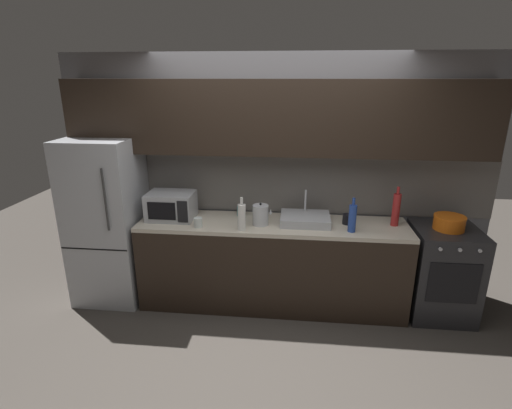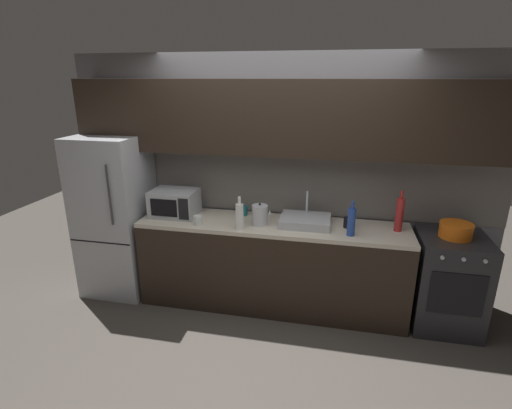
{
  "view_description": "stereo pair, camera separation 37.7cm",
  "coord_description": "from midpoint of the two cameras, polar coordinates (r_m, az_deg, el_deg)",
  "views": [
    {
      "loc": [
        0.21,
        -2.67,
        2.27
      ],
      "look_at": [
        -0.16,
        0.9,
        1.08
      ],
      "focal_mm": 27.22,
      "sensor_mm": 36.0,
      "label": 1
    },
    {
      "loc": [
        0.59,
        -2.61,
        2.27
      ],
      "look_at": [
        -0.16,
        0.9,
        1.08
      ],
      "focal_mm": 27.22,
      "sensor_mm": 36.0,
      "label": 2
    }
  ],
  "objects": [
    {
      "name": "mug_dark",
      "position": [
        3.83,
        10.52,
        -2.18
      ],
      "size": [
        0.09,
        0.09,
        0.1
      ],
      "primitive_type": "cylinder",
      "color": "black",
      "rests_on": "counter_run"
    },
    {
      "name": "back_wall",
      "position": [
        3.92,
        0.06,
        7.71
      ],
      "size": [
        4.39,
        0.44,
        2.5
      ],
      "color": "slate",
      "rests_on": "ground"
    },
    {
      "name": "microwave",
      "position": [
        4.02,
        -15.0,
        -0.21
      ],
      "size": [
        0.46,
        0.35,
        0.27
      ],
      "color": "#A8AAAF",
      "rests_on": "counter_run"
    },
    {
      "name": "mug_teal",
      "position": [
        4.01,
        -4.88,
        -1.0
      ],
      "size": [
        0.09,
        0.09,
        0.1
      ],
      "primitive_type": "cylinder",
      "color": "#19666B",
      "rests_on": "counter_run"
    },
    {
      "name": "oven_range",
      "position": [
        4.17,
        23.26,
        -9.17
      ],
      "size": [
        0.6,
        0.62,
        0.9
      ],
      "color": "#232326",
      "rests_on": "ground"
    },
    {
      "name": "ground_plane",
      "position": [
        3.5,
        -2.15,
        -22.1
      ],
      "size": [
        10.0,
        10.0,
        0.0
      ],
      "primitive_type": "plane",
      "color": "#3D3833"
    },
    {
      "name": "kettle",
      "position": [
        3.74,
        -2.21,
        -1.59
      ],
      "size": [
        0.19,
        0.15,
        0.22
      ],
      "color": "#B7BABF",
      "rests_on": "counter_run"
    },
    {
      "name": "counter_run",
      "position": [
        4.0,
        -0.39,
        -8.77
      ],
      "size": [
        2.65,
        0.6,
        0.9
      ],
      "color": "black",
      "rests_on": "ground"
    },
    {
      "name": "sink_basin",
      "position": [
        3.81,
        4.42,
        -2.17
      ],
      "size": [
        0.48,
        0.38,
        0.3
      ],
      "color": "#ADAFB5",
      "rests_on": "counter_run"
    },
    {
      "name": "wine_bottle_white",
      "position": [
        3.61,
        -5.11,
        -1.85
      ],
      "size": [
        0.07,
        0.07,
        0.32
      ],
      "color": "silver",
      "rests_on": "counter_run"
    },
    {
      "name": "mug_clear",
      "position": [
        3.76,
        -11.37,
        -2.65
      ],
      "size": [
        0.08,
        0.08,
        0.09
      ],
      "primitive_type": "cylinder",
      "color": "silver",
      "rests_on": "counter_run"
    },
    {
      "name": "refrigerator",
      "position": [
        4.35,
        -23.3,
        -2.25
      ],
      "size": [
        0.68,
        0.69,
        1.71
      ],
      "color": "#ADAFB5",
      "rests_on": "ground"
    },
    {
      "name": "wine_bottle_red",
      "position": [
        3.87,
        17.3,
        -0.72
      ],
      "size": [
        0.07,
        0.07,
        0.39
      ],
      "color": "#A82323",
      "rests_on": "counter_run"
    },
    {
      "name": "cooking_pot",
      "position": [
        3.97,
        24.14,
        -2.5
      ],
      "size": [
        0.28,
        0.28,
        0.13
      ],
      "color": "orange",
      "rests_on": "oven_range"
    },
    {
      "name": "wine_bottle_blue",
      "position": [
        3.62,
        11.12,
        -2.01
      ],
      "size": [
        0.07,
        0.07,
        0.32
      ],
      "color": "#234299",
      "rests_on": "counter_run"
    }
  ]
}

